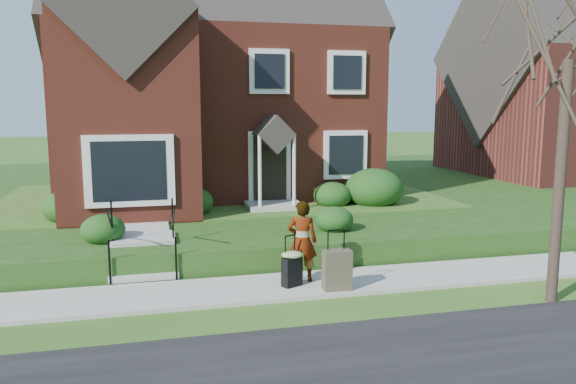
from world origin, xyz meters
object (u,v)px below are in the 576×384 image
object	(u,v)px
front_steps	(144,251)
woman	(302,241)
suitcase_black	(292,267)
suitcase_olive	(337,270)

from	to	relation	value
front_steps	woman	size ratio (longest dim) A/B	1.22
woman	suitcase_black	size ratio (longest dim) A/B	1.62
suitcase_black	suitcase_olive	size ratio (longest dim) A/B	0.88
woman	suitcase_olive	bearing A→B (deg)	146.29
front_steps	suitcase_olive	world-z (taller)	front_steps
front_steps	suitcase_black	size ratio (longest dim) A/B	1.97
front_steps	suitcase_olive	xyz separation A→B (m)	(3.65, -2.38, -0.00)
suitcase_black	woman	bearing A→B (deg)	21.28
suitcase_olive	suitcase_black	bearing A→B (deg)	155.19
front_steps	suitcase_black	bearing A→B (deg)	-34.70
suitcase_black	suitcase_olive	world-z (taller)	suitcase_olive
suitcase_black	front_steps	bearing A→B (deg)	120.95
front_steps	suitcase_olive	distance (m)	4.35
front_steps	suitcase_olive	bearing A→B (deg)	-33.08
woman	suitcase_black	bearing A→B (deg)	65.55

